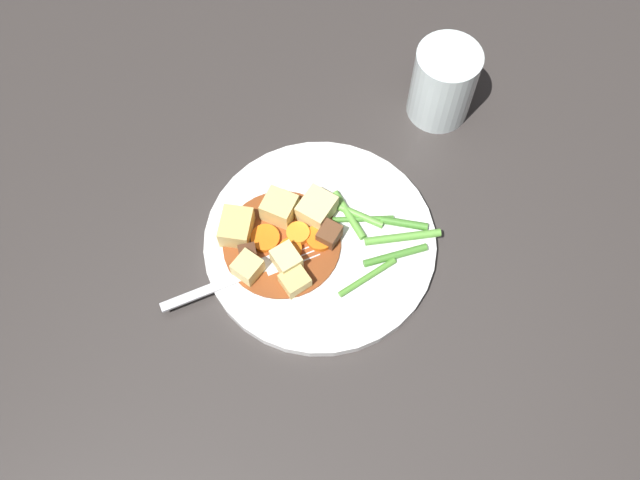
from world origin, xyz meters
TOP-DOWN VIEW (x-y plane):
  - ground_plane at (0.00, 0.00)m, footprint 3.00×3.00m
  - dinner_plate at (0.00, 0.00)m, footprint 0.25×0.25m
  - stew_sauce at (0.04, 0.00)m, footprint 0.13×0.13m
  - carrot_slice_0 at (0.06, -0.01)m, footprint 0.04×0.04m
  - carrot_slice_1 at (0.02, -0.01)m, footprint 0.03×0.03m
  - carrot_slice_2 at (0.00, 0.00)m, footprint 0.04×0.04m
  - carrot_slice_3 at (0.03, 0.01)m, footprint 0.03×0.03m
  - potato_chunk_0 at (0.03, 0.05)m, footprint 0.04×0.03m
  - potato_chunk_1 at (0.09, -0.02)m, footprint 0.04×0.05m
  - potato_chunk_2 at (0.00, -0.03)m, footprint 0.05×0.05m
  - potato_chunk_3 at (0.08, 0.03)m, footprint 0.04×0.04m
  - potato_chunk_4 at (0.04, 0.03)m, footprint 0.03×0.04m
  - potato_chunk_5 at (0.04, -0.04)m, footprint 0.04×0.04m
  - meat_chunk_0 at (0.08, 0.01)m, footprint 0.02×0.02m
  - meat_chunk_1 at (-0.01, -0.00)m, footprint 0.03×0.03m
  - green_bean_0 at (-0.08, 0.03)m, footprint 0.07×0.02m
  - green_bean_1 at (-0.05, -0.02)m, footprint 0.07×0.01m
  - green_bean_2 at (-0.09, -0.01)m, footprint 0.05×0.02m
  - green_bean_3 at (-0.04, -0.02)m, footprint 0.06×0.04m
  - green_bean_4 at (-0.04, 0.05)m, footprint 0.07×0.04m
  - green_bean_5 at (-0.03, -0.02)m, footprint 0.03×0.06m
  - green_bean_6 at (-0.09, 0.01)m, footprint 0.08×0.01m
  - fork at (0.08, 0.03)m, footprint 0.17×0.07m
  - water_glass at (-0.16, -0.16)m, footprint 0.07×0.07m

SIDE VIEW (x-z plane):
  - ground_plane at x=0.00m, z-range 0.00..0.00m
  - dinner_plate at x=0.00m, z-range 0.00..0.01m
  - stew_sauce at x=0.04m, z-range 0.01..0.02m
  - fork at x=0.08m, z-range 0.01..0.02m
  - green_bean_1 at x=-0.05m, z-range 0.01..0.02m
  - green_bean_4 at x=-0.04m, z-range 0.01..0.02m
  - green_bean_3 at x=-0.04m, z-range 0.01..0.02m
  - green_bean_0 at x=-0.08m, z-range 0.01..0.02m
  - green_bean_5 at x=-0.03m, z-range 0.01..0.02m
  - green_bean_2 at x=-0.09m, z-range 0.01..0.02m
  - green_bean_6 at x=-0.09m, z-range 0.01..0.02m
  - carrot_slice_2 at x=0.00m, z-range 0.01..0.02m
  - carrot_slice_0 at x=0.06m, z-range 0.01..0.02m
  - carrot_slice_3 at x=0.03m, z-range 0.01..0.02m
  - carrot_slice_1 at x=0.02m, z-range 0.01..0.03m
  - potato_chunk_0 at x=0.03m, z-range 0.01..0.03m
  - meat_chunk_0 at x=0.08m, z-range 0.01..0.03m
  - meat_chunk_1 at x=-0.01m, z-range 0.01..0.03m
  - potato_chunk_3 at x=0.08m, z-range 0.01..0.04m
  - potato_chunk_4 at x=0.04m, z-range 0.01..0.04m
  - potato_chunk_2 at x=0.00m, z-range 0.01..0.04m
  - potato_chunk_1 at x=0.09m, z-range 0.01..0.04m
  - potato_chunk_5 at x=0.04m, z-range 0.01..0.04m
  - water_glass at x=-0.16m, z-range 0.00..0.10m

